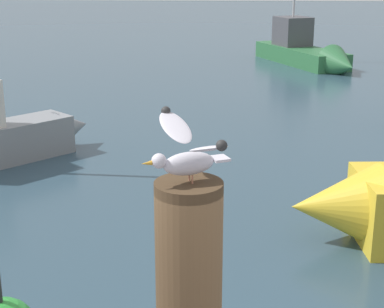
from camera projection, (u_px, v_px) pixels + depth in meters
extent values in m
cylinder|color=#4C3823|center=(189.00, 277.00, 2.76)|extent=(0.30, 0.30, 0.90)
cylinder|color=tan|center=(189.00, 177.00, 2.64)|extent=(0.01, 0.01, 0.04)
cylinder|color=tan|center=(192.00, 180.00, 2.60)|extent=(0.01, 0.01, 0.04)
ellipsoid|color=silver|center=(189.00, 164.00, 2.60)|extent=(0.25, 0.18, 0.10)
sphere|color=silver|center=(159.00, 161.00, 2.54)|extent=(0.06, 0.06, 0.06)
cone|color=gold|center=(146.00, 163.00, 2.52)|extent=(0.05, 0.04, 0.02)
cube|color=silver|center=(220.00, 158.00, 2.65)|extent=(0.10, 0.10, 0.01)
ellipsoid|color=silver|center=(175.00, 127.00, 2.73)|extent=(0.22, 0.29, 0.10)
sphere|color=#2C2C2C|center=(166.00, 111.00, 2.82)|extent=(0.04, 0.04, 0.04)
ellipsoid|color=silver|center=(208.00, 149.00, 2.41)|extent=(0.22, 0.29, 0.10)
sphere|color=#2C2C2C|center=(222.00, 146.00, 2.28)|extent=(0.04, 0.04, 0.04)
cone|color=yellow|center=(335.00, 206.00, 7.83)|extent=(1.20, 1.20, 1.11)
cone|color=gray|center=(72.00, 127.00, 12.06)|extent=(1.00, 1.00, 0.71)
cube|color=#2D6B3D|center=(300.00, 55.00, 22.20)|extent=(3.06, 4.65, 0.58)
cone|color=#2D6B3D|center=(342.00, 65.00, 19.89)|extent=(1.58, 1.58, 1.19)
cube|color=#47474C|center=(293.00, 31.00, 22.52)|extent=(1.46, 1.54, 1.03)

